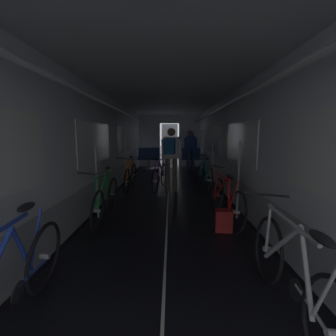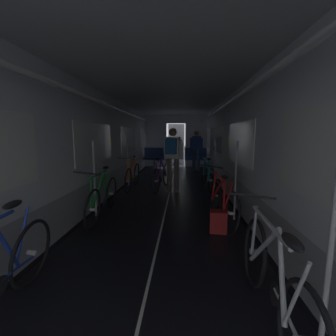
{
  "view_description": "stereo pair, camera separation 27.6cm",
  "coord_description": "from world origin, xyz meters",
  "px_view_note": "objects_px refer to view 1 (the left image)",
  "views": [
    {
      "loc": [
        0.06,
        -1.91,
        1.51
      ],
      "look_at": [
        0.0,
        3.29,
        0.75
      ],
      "focal_mm": 24.4,
      "sensor_mm": 36.0,
      "label": 1
    },
    {
      "loc": [
        0.34,
        -1.9,
        1.51
      ],
      "look_at": [
        0.0,
        3.29,
        0.75
      ],
      "focal_mm": 24.4,
      "sensor_mm": 36.0,
      "label": 2
    }
  ],
  "objects_px": {
    "bench_seat_far_right": "(190,156)",
    "bicycle_blue": "(11,285)",
    "bicycle_green": "(106,199)",
    "person_cyclist_aisle": "(171,154)",
    "bicycle_teal": "(205,175)",
    "bicycle_purple_in_aisle": "(160,176)",
    "backpack_on_floor": "(224,220)",
    "bicycle_red": "(226,200)",
    "person_standing_near_bench": "(191,148)",
    "bench_seat_far_left": "(149,156)",
    "bicycle_silver": "(292,275)",
    "bicycle_orange": "(130,176)"
  },
  "relations": [
    {
      "from": "bench_seat_far_right",
      "to": "bicycle_blue",
      "type": "distance_m",
      "value": 8.67
    },
    {
      "from": "bicycle_green",
      "to": "person_cyclist_aisle",
      "type": "height_order",
      "value": "person_cyclist_aisle"
    },
    {
      "from": "bicycle_green",
      "to": "bicycle_teal",
      "type": "bearing_deg",
      "value": 49.35
    },
    {
      "from": "person_cyclist_aisle",
      "to": "bicycle_purple_in_aisle",
      "type": "relative_size",
      "value": 1.01
    },
    {
      "from": "bench_seat_far_right",
      "to": "backpack_on_floor",
      "type": "bearing_deg",
      "value": -89.98
    },
    {
      "from": "bicycle_red",
      "to": "backpack_on_floor",
      "type": "distance_m",
      "value": 0.49
    },
    {
      "from": "bench_seat_far_right",
      "to": "person_standing_near_bench",
      "type": "relative_size",
      "value": 0.58
    },
    {
      "from": "bicycle_blue",
      "to": "bicycle_purple_in_aisle",
      "type": "relative_size",
      "value": 1.01
    },
    {
      "from": "bench_seat_far_right",
      "to": "person_standing_near_bench",
      "type": "distance_m",
      "value": 0.55
    },
    {
      "from": "bench_seat_far_left",
      "to": "bicycle_green",
      "type": "distance_m",
      "value": 6.07
    },
    {
      "from": "bicycle_silver",
      "to": "person_cyclist_aisle",
      "type": "bearing_deg",
      "value": 103.01
    },
    {
      "from": "bench_seat_far_right",
      "to": "bicycle_silver",
      "type": "bearing_deg",
      "value": -88.94
    },
    {
      "from": "bicycle_silver",
      "to": "person_cyclist_aisle",
      "type": "distance_m",
      "value": 4.4
    },
    {
      "from": "bicycle_orange",
      "to": "bicycle_blue",
      "type": "bearing_deg",
      "value": -91.01
    },
    {
      "from": "bicycle_red",
      "to": "bicycle_orange",
      "type": "bearing_deg",
      "value": 132.03
    },
    {
      "from": "bench_seat_far_left",
      "to": "bicycle_red",
      "type": "height_order",
      "value": "bicycle_red"
    },
    {
      "from": "bicycle_green",
      "to": "bench_seat_far_left",
      "type": "bearing_deg",
      "value": 88.15
    },
    {
      "from": "bench_seat_far_left",
      "to": "backpack_on_floor",
      "type": "height_order",
      "value": "bench_seat_far_left"
    },
    {
      "from": "bicycle_orange",
      "to": "bicycle_blue",
      "type": "xyz_separation_m",
      "value": [
        -0.08,
        -4.63,
        -0.0
      ]
    },
    {
      "from": "bicycle_silver",
      "to": "backpack_on_floor",
      "type": "relative_size",
      "value": 4.98
    },
    {
      "from": "bicycle_teal",
      "to": "bicycle_silver",
      "type": "height_order",
      "value": "bicycle_silver"
    },
    {
      "from": "bench_seat_far_right",
      "to": "bicycle_green",
      "type": "xyz_separation_m",
      "value": [
        -2.0,
        -6.06,
        -0.19
      ]
    },
    {
      "from": "bicycle_red",
      "to": "bicycle_green",
      "type": "bearing_deg",
      "value": 178.73
    },
    {
      "from": "bicycle_orange",
      "to": "backpack_on_floor",
      "type": "bearing_deg",
      "value": -54.44
    },
    {
      "from": "bench_seat_far_right",
      "to": "bicycle_red",
      "type": "xyz_separation_m",
      "value": [
        0.13,
        -6.11,
        -0.19
      ]
    },
    {
      "from": "person_standing_near_bench",
      "to": "bench_seat_far_left",
      "type": "bearing_deg",
      "value": 168.21
    },
    {
      "from": "bench_seat_far_left",
      "to": "bicycle_silver",
      "type": "height_order",
      "value": "bench_seat_far_left"
    },
    {
      "from": "bicycle_orange",
      "to": "bicycle_purple_in_aisle",
      "type": "xyz_separation_m",
      "value": [
        0.81,
        0.03,
        0.0
      ]
    },
    {
      "from": "bicycle_teal",
      "to": "bicycle_blue",
      "type": "relative_size",
      "value": 1.0
    },
    {
      "from": "bicycle_orange",
      "to": "bicycle_purple_in_aisle",
      "type": "relative_size",
      "value": 1.01
    },
    {
      "from": "bench_seat_far_right",
      "to": "backpack_on_floor",
      "type": "distance_m",
      "value": 6.55
    },
    {
      "from": "bicycle_blue",
      "to": "person_standing_near_bench",
      "type": "xyz_separation_m",
      "value": [
        2.04,
        8.05,
        0.59
      ]
    },
    {
      "from": "person_cyclist_aisle",
      "to": "backpack_on_floor",
      "type": "distance_m",
      "value": 2.77
    },
    {
      "from": "bicycle_purple_in_aisle",
      "to": "backpack_on_floor",
      "type": "relative_size",
      "value": 4.91
    },
    {
      "from": "bench_seat_far_right",
      "to": "person_cyclist_aisle",
      "type": "relative_size",
      "value": 0.58
    },
    {
      "from": "backpack_on_floor",
      "to": "bench_seat_far_left",
      "type": "bearing_deg",
      "value": 105.42
    },
    {
      "from": "bicycle_teal",
      "to": "person_standing_near_bench",
      "type": "relative_size",
      "value": 1.0
    },
    {
      "from": "bicycle_teal",
      "to": "bicycle_silver",
      "type": "relative_size",
      "value": 1.0
    },
    {
      "from": "bicycle_orange",
      "to": "bicycle_blue",
      "type": "distance_m",
      "value": 4.63
    },
    {
      "from": "bicycle_silver",
      "to": "bicycle_purple_in_aisle",
      "type": "height_order",
      "value": "bicycle_silver"
    },
    {
      "from": "bicycle_green",
      "to": "person_cyclist_aisle",
      "type": "distance_m",
      "value": 2.43
    },
    {
      "from": "bicycle_blue",
      "to": "bicycle_red",
      "type": "bearing_deg",
      "value": 46.96
    },
    {
      "from": "bicycle_red",
      "to": "bicycle_silver",
      "type": "bearing_deg",
      "value": -89.36
    },
    {
      "from": "bicycle_blue",
      "to": "bicycle_red",
      "type": "height_order",
      "value": "bicycle_red"
    },
    {
      "from": "bicycle_orange",
      "to": "bicycle_red",
      "type": "relative_size",
      "value": 1.0
    },
    {
      "from": "person_standing_near_bench",
      "to": "backpack_on_floor",
      "type": "relative_size",
      "value": 4.96
    },
    {
      "from": "bicycle_silver",
      "to": "bicycle_purple_in_aisle",
      "type": "bearing_deg",
      "value": 106.02
    },
    {
      "from": "bench_seat_far_right",
      "to": "bicycle_orange",
      "type": "xyz_separation_m",
      "value": [
        -1.95,
        -3.8,
        -0.18
      ]
    },
    {
      "from": "bicycle_purple_in_aisle",
      "to": "backpack_on_floor",
      "type": "height_order",
      "value": "bicycle_purple_in_aisle"
    },
    {
      "from": "bicycle_red",
      "to": "bicycle_purple_in_aisle",
      "type": "relative_size",
      "value": 1.02
    }
  ]
}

